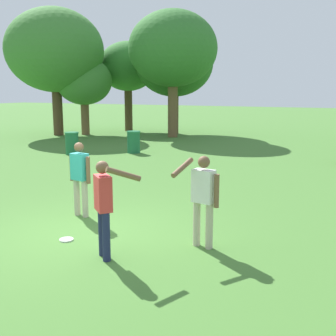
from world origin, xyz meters
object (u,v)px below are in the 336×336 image
object	(u,v)px
tree_far_right	(128,67)
trash_can_further_along	(134,142)
tree_tall_left	(55,51)
person_bystander	(104,202)
tree_back_left	(173,49)
tree_broad_center	(84,82)
trash_can_beside_table	(72,143)
tree_slender_mid	(174,64)
person_thrower	(80,174)
person_catcher	(203,195)
frisbee	(66,240)

from	to	relation	value
tree_far_right	trash_can_further_along	bearing A→B (deg)	-57.88
trash_can_further_along	tree_tall_left	bearing A→B (deg)	150.99
person_bystander	tree_back_left	world-z (taller)	tree_back_left
person_bystander	tree_broad_center	xyz separation A→B (m)	(-11.97, 15.61, 2.24)
tree_back_left	trash_can_further_along	bearing A→B (deg)	-80.29
trash_can_beside_table	tree_back_left	distance (m)	9.15
trash_can_further_along	tree_tall_left	size ratio (longest dim) A/B	0.13
trash_can_beside_table	tree_slender_mid	world-z (taller)	tree_slender_mid
person_bystander	person_thrower	bearing A→B (deg)	136.06
person_thrower	trash_can_beside_table	distance (m)	9.17
person_bystander	trash_can_further_along	bearing A→B (deg)	117.93
trash_can_beside_table	trash_can_further_along	distance (m)	2.64
tree_slender_mid	person_catcher	bearing A→B (deg)	-63.65
frisbee	trash_can_beside_table	xyz separation A→B (m)	(-6.51, 8.44, 0.47)
person_catcher	tree_tall_left	distance (m)	20.25
trash_can_further_along	tree_broad_center	world-z (taller)	tree_broad_center
frisbee	person_thrower	bearing A→B (deg)	116.63
tree_tall_left	tree_far_right	distance (m)	4.87
person_thrower	trash_can_further_along	bearing A→B (deg)	113.13
person_thrower	frisbee	size ratio (longest dim) A/B	6.35
person_bystander	tree_far_right	distance (m)	21.86
person_bystander	tree_tall_left	xyz separation A→B (m)	(-13.27, 14.66, 4.01)
trash_can_further_along	tree_slender_mid	distance (m)	9.11
person_thrower	tree_broad_center	xyz separation A→B (m)	(-10.16, 13.87, 2.26)
frisbee	tree_broad_center	bearing A→B (deg)	125.44
frisbee	tree_far_right	distance (m)	21.16
person_thrower	person_bystander	distance (m)	2.51
frisbee	trash_can_further_along	distance (m)	10.89
person_thrower	tree_slender_mid	distance (m)	17.87
person_thrower	tree_far_right	world-z (taller)	tree_far_right
person_bystander	tree_tall_left	distance (m)	20.17
person_catcher	tree_back_left	xyz separation A→B (m)	(-7.85, 15.57, 4.00)
person_bystander	trash_can_further_along	xyz separation A→B (m)	(-5.48, 10.34, -0.48)
trash_can_further_along	frisbee	bearing A→B (deg)	-66.38
person_catcher	tree_far_right	world-z (taller)	tree_far_right
tree_far_right	tree_slender_mid	xyz separation A→B (m)	(3.48, -0.33, 0.11)
trash_can_beside_table	frisbee	bearing A→B (deg)	-52.35
trash_can_further_along	tree_back_left	world-z (taller)	tree_back_left
tree_tall_left	tree_broad_center	size ratio (longest dim) A/B	1.59
frisbee	tree_tall_left	world-z (taller)	tree_tall_left
trash_can_further_along	trash_can_beside_table	bearing A→B (deg)	-144.54
tree_broad_center	person_bystander	bearing A→B (deg)	-52.53
frisbee	trash_can_further_along	size ratio (longest dim) A/B	0.27
tree_far_right	tree_back_left	bearing A→B (deg)	-25.91
trash_can_further_along	person_catcher	bearing A→B (deg)	-53.67
person_catcher	trash_can_further_along	size ratio (longest dim) A/B	1.71
frisbee	trash_can_further_along	world-z (taller)	trash_can_further_along
person_catcher	person_bystander	size ratio (longest dim) A/B	1.00
trash_can_further_along	tree_slender_mid	size ratio (longest dim) A/B	0.15
person_catcher	tree_slender_mid	bearing A→B (deg)	116.35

